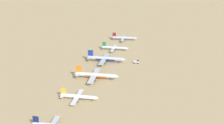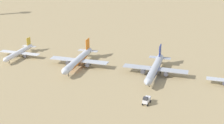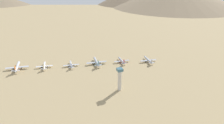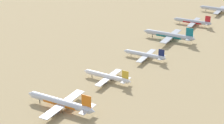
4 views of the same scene
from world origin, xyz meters
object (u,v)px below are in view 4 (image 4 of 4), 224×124
(parked_jet_4, at_px, (108,76))
(parked_jet_5, at_px, (61,103))
(parked_jet_0, at_px, (219,9))
(parked_jet_1, at_px, (193,22))
(parked_jet_2, at_px, (170,35))
(parked_jet_3, at_px, (145,55))

(parked_jet_4, height_order, parked_jet_5, parked_jet_5)
(parked_jet_0, height_order, parked_jet_1, parked_jet_0)
(parked_jet_0, xyz_separation_m, parked_jet_5, (42.69, 208.69, 0.70))
(parked_jet_0, height_order, parked_jet_5, parked_jet_5)
(parked_jet_0, bearing_deg, parked_jet_2, 76.54)
(parked_jet_4, bearing_deg, parked_jet_0, -101.52)
(parked_jet_3, bearing_deg, parked_jet_4, 77.38)
(parked_jet_0, distance_m, parked_jet_1, 45.66)
(parked_jet_0, relative_size, parked_jet_2, 0.85)
(parked_jet_1, distance_m, parked_jet_2, 42.67)
(parked_jet_0, bearing_deg, parked_jet_3, 78.84)
(parked_jet_4, bearing_deg, parked_jet_5, 78.26)
(parked_jet_4, bearing_deg, parked_jet_2, -99.47)
(parked_jet_2, height_order, parked_jet_3, parked_jet_2)
(parked_jet_4, xyz_separation_m, parked_jet_5, (8.39, 40.38, 0.91))
(parked_jet_1, bearing_deg, parked_jet_0, -106.57)
(parked_jet_1, height_order, parked_jet_5, parked_jet_5)
(parked_jet_2, bearing_deg, parked_jet_4, 80.53)
(parked_jet_0, relative_size, parked_jet_3, 1.12)
(parked_jet_1, xyz_separation_m, parked_jet_4, (21.27, 124.55, -0.03))
(parked_jet_1, bearing_deg, parked_jet_2, 79.86)
(parked_jet_5, bearing_deg, parked_jet_3, -102.19)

